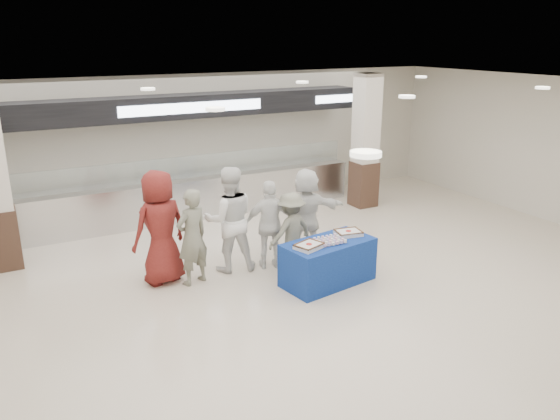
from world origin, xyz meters
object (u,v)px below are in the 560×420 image
chef_short (271,225)px  soldier_b (291,231)px  sheet_cake_left (309,246)px  cupcake_tray (330,241)px  civilian_maroon (160,227)px  soldier_a (192,237)px  sheet_cake_right (348,232)px  civilian_white (306,211)px  display_table (328,262)px  chef_tall (229,219)px

chef_short → soldier_b: bearing=165.9°
sheet_cake_left → cupcake_tray: sheet_cake_left is taller
civilian_maroon → soldier_a: civilian_maroon is taller
sheet_cake_right → chef_short: size_ratio=0.30×
sheet_cake_left → civilian_white: 1.73m
soldier_a → soldier_b: size_ratio=1.18×
chef_short → soldier_b: size_ratio=1.15×
sheet_cake_right → civilian_maroon: 3.19m
chef_short → civilian_white: bearing=-140.9°
civilian_maroon → sheet_cake_left: bearing=129.0°
display_table → sheet_cake_left: 0.62m
civilian_maroon → soldier_b: bearing=152.4°
display_table → civilian_maroon: bearing=141.9°
cupcake_tray → chef_tall: (-1.22, 1.35, 0.16)m
soldier_a → civilian_white: civilian_white is taller
soldier_a → soldier_b: (1.76, -0.22, -0.13)m
cupcake_tray → chef_short: chef_short is taller
display_table → soldier_b: size_ratio=1.10×
soldier_a → civilian_white: 2.42m
cupcake_tray → civilian_maroon: size_ratio=0.21×
display_table → sheet_cake_right: (0.47, 0.10, 0.42)m
sheet_cake_left → cupcake_tray: 0.45m
sheet_cake_right → chef_tall: bearing=144.8°
sheet_cake_left → soldier_a: size_ratio=0.31×
cupcake_tray → sheet_cake_right: bearing=17.3°
soldier_a → civilian_white: bearing=168.5°
soldier_a → soldier_b: bearing=153.7°
cupcake_tray → chef_tall: bearing=132.2°
sheet_cake_left → chef_tall: bearing=119.0°
cupcake_tray → chef_tall: 1.83m
display_table → soldier_a: bearing=143.2°
soldier_a → civilian_white: (2.40, 0.33, 0.00)m
cupcake_tray → civilian_maroon: civilian_maroon is taller
soldier_a → civilian_white: size_ratio=1.00×
cupcake_tray → civilian_maroon: (-2.44, 1.43, 0.19)m
soldier_a → sheet_cake_right: bearing=139.2°
cupcake_tray → chef_short: size_ratio=0.25×
cupcake_tray → soldier_a: size_ratio=0.25×
soldier_a → chef_tall: (0.77, 0.23, 0.12)m
chef_short → civilian_white: civilian_white is taller
sheet_cake_right → civilian_white: (-0.07, 1.30, 0.04)m
chef_tall → sheet_cake_right: bearing=157.5°
civilian_maroon → chef_short: (1.90, -0.33, -0.17)m
civilian_maroon → chef_short: bearing=155.9°
sheet_cake_right → chef_tall: size_ratio=0.25×
sheet_cake_right → soldier_a: bearing=158.5°
sheet_cake_left → soldier_a: 1.95m
soldier_a → chef_short: 1.46m
chef_tall → chef_short: bearing=172.7°
sheet_cake_left → chef_tall: chef_tall is taller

